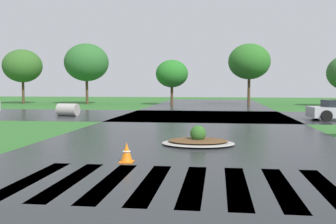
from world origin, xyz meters
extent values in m
cube|color=#232628|center=(0.00, 10.00, 0.00)|extent=(11.13, 80.00, 0.01)
cube|color=#232628|center=(0.00, 21.56, 0.00)|extent=(90.00, 10.02, 0.01)
cube|color=white|center=(-3.15, 3.52, 0.00)|extent=(0.45, 3.47, 0.01)
cube|color=white|center=(-2.25, 3.52, 0.00)|extent=(0.45, 3.47, 0.01)
cube|color=white|center=(-1.35, 3.52, 0.00)|extent=(0.45, 3.47, 0.01)
cube|color=white|center=(-0.45, 3.52, 0.00)|extent=(0.45, 3.47, 0.01)
cube|color=white|center=(0.45, 3.52, 0.00)|extent=(0.45, 3.47, 0.01)
cube|color=white|center=(1.35, 3.52, 0.00)|extent=(0.45, 3.47, 0.01)
cube|color=white|center=(2.25, 3.52, 0.00)|extent=(0.45, 3.47, 0.01)
cube|color=white|center=(3.15, 3.52, 0.00)|extent=(0.45, 3.47, 0.01)
ellipsoid|color=#9E9B93|center=(0.27, 8.94, 0.06)|extent=(2.55, 1.99, 0.12)
ellipsoid|color=brown|center=(0.27, 8.94, 0.15)|extent=(2.09, 1.63, 0.10)
sphere|color=#2D6023|center=(0.27, 8.94, 0.40)|extent=(0.56, 0.56, 0.56)
cylinder|color=black|center=(6.93, 20.23, 0.32)|extent=(0.66, 0.27, 0.64)
cylinder|color=black|center=(7.09, 18.45, 0.32)|extent=(0.66, 0.27, 0.64)
cylinder|color=#9E9B93|center=(-9.04, 20.38, 0.42)|extent=(1.50, 1.04, 0.83)
cone|color=orange|center=(-1.49, 5.63, 0.27)|extent=(0.35, 0.35, 0.54)
torus|color=white|center=(-1.49, 5.63, 0.30)|extent=(0.22, 0.22, 0.04)
cube|color=orange|center=(-1.49, 5.63, 0.01)|extent=(0.36, 0.36, 0.03)
cylinder|color=#4C3823|center=(-20.09, 35.31, 1.33)|extent=(0.28, 0.28, 2.65)
ellipsoid|color=#336125|center=(-20.09, 35.31, 4.12)|extent=(4.18, 4.18, 3.55)
cylinder|color=#4C3823|center=(-12.94, 35.45, 1.40)|extent=(0.28, 0.28, 2.81)
ellipsoid|color=#2C652B|center=(-12.94, 35.45, 4.45)|extent=(4.69, 4.69, 3.98)
cylinder|color=#4C3823|center=(-3.74, 34.93, 1.03)|extent=(0.28, 0.28, 2.06)
ellipsoid|color=#267324|center=(-3.74, 34.93, 3.21)|extent=(3.30, 3.30, 2.80)
cylinder|color=#4C3823|center=(4.07, 35.87, 1.48)|extent=(0.28, 0.28, 2.95)
ellipsoid|color=#2B6924|center=(4.07, 35.87, 4.44)|extent=(4.25, 4.25, 3.61)
camera|label=1|loc=(0.95, -4.52, 2.10)|focal=41.49mm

